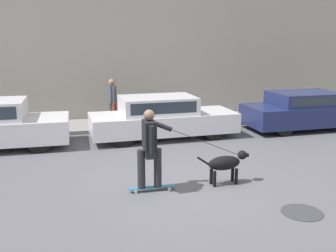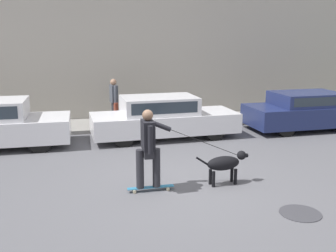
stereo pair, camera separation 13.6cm
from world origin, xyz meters
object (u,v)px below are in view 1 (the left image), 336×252
Objects in this scene: dog at (226,163)px; pedestrian_with_bag at (112,100)px; parked_car_1 at (162,118)px; parked_car_2 at (307,111)px; skateboarder at (150,146)px.

pedestrian_with_bag is (-1.74, 5.81, 0.55)m from dog.
parked_car_1 is 1.04× the size of parked_car_2.
skateboarder is 5.81m from pedestrian_with_bag.
parked_car_1 is 4.25m from dog.
parked_car_1 reaches higher than parked_car_2.
parked_car_1 is 2.11m from pedestrian_with_bag.
skateboarder reaches higher than dog.
pedestrian_with_bag reaches higher than dog.
parked_car_2 is 6.72m from pedestrian_with_bag.
skateboarder reaches higher than parked_car_1.
dog is (-4.78, -4.23, -0.16)m from parked_car_2.
skateboarder reaches higher than parked_car_2.
pedestrian_with_bag is (-0.08, 5.81, 0.04)m from skateboarder.
skateboarder is at bearing 83.01° from pedestrian_with_bag.
dog is at bearing -139.04° from parked_car_2.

